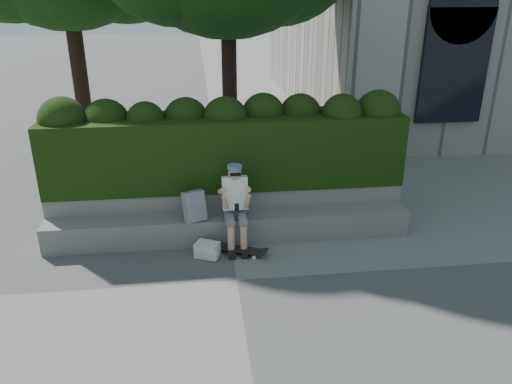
{
  "coord_description": "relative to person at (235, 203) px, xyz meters",
  "views": [
    {
      "loc": [
        -0.47,
        -6.17,
        3.96
      ],
      "look_at": [
        0.4,
        1.0,
        0.95
      ],
      "focal_mm": 35.0,
      "sensor_mm": 36.0,
      "label": 1
    }
  ],
  "objects": [
    {
      "name": "planter_wall",
      "position": [
        -0.08,
        0.66,
        -0.38
      ],
      "size": [
        6.0,
        0.5,
        0.75
      ],
      "primitive_type": "cube",
      "color": "gray",
      "rests_on": "ground"
    },
    {
      "name": "bench_ledge",
      "position": [
        -0.08,
        0.18,
        -0.53
      ],
      "size": [
        6.0,
        0.45,
        0.45
      ],
      "primitive_type": "cube",
      "color": "gray",
      "rests_on": "ground"
    },
    {
      "name": "backpack_ground",
      "position": [
        -0.48,
        -0.33,
        -0.64
      ],
      "size": [
        0.43,
        0.38,
        0.23
      ],
      "primitive_type": "cube",
      "rotation": [
        0.0,
        0.0,
        -0.46
      ],
      "color": "white",
      "rests_on": "ground"
    },
    {
      "name": "backpack_plaid",
      "position": [
        -0.65,
        0.08,
        -0.06
      ],
      "size": [
        0.37,
        0.29,
        0.49
      ],
      "primitive_type": "cube",
      "rotation": [
        0.0,
        0.0,
        0.4
      ],
      "color": "#ACADB1",
      "rests_on": "bench_ledge"
    },
    {
      "name": "ground",
      "position": [
        -0.08,
        -1.07,
        -0.75
      ],
      "size": [
        80.0,
        80.0,
        0.0
      ],
      "primitive_type": "plane",
      "color": "slate",
      "rests_on": "ground"
    },
    {
      "name": "hedge",
      "position": [
        -0.08,
        0.88,
        0.6
      ],
      "size": [
        6.0,
        1.0,
        1.2
      ],
      "primitive_type": "cube",
      "color": "black",
      "rests_on": "planter_wall"
    },
    {
      "name": "person",
      "position": [
        0.0,
        0.0,
        0.0
      ],
      "size": [
        0.4,
        0.76,
        1.38
      ],
      "color": "slate",
      "rests_on": "ground"
    },
    {
      "name": "skateboard",
      "position": [
        0.01,
        -0.29,
        -0.68
      ],
      "size": [
        0.86,
        0.55,
        0.09
      ],
      "rotation": [
        0.0,
        0.0,
        -0.43
      ],
      "color": "black",
      "rests_on": "ground"
    }
  ]
}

